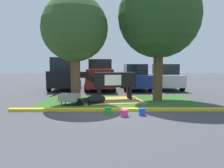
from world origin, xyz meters
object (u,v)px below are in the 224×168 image
wheelbarrow (70,98)px  bucket_pink (124,113)px  suv_black (65,74)px  calf_lying (95,100)px  person_handler (129,84)px  pickup_truck_maroon (100,75)px  cow_holstein (113,80)px  bucket_blue (142,112)px  shade_tree_left (75,29)px  bucket_green (108,110)px  sedan_silver (165,77)px  shade_tree_right (159,17)px  sedan_blue (135,77)px

wheelbarrow → bucket_pink: bearing=-41.1°
suv_black → calf_lying: bearing=-66.2°
person_handler → wheelbarrow: size_ratio=0.93×
bucket_pink → pickup_truck_maroon: bearing=98.6°
cow_holstein → bucket_blue: bearing=-72.4°
calf_lying → bucket_blue: bearing=-49.6°
shade_tree_left → cow_holstein: bearing=22.6°
calf_lying → bucket_green: size_ratio=4.18×
bucket_pink → sedan_silver: bearing=67.0°
calf_lying → shade_tree_right: bearing=17.8°
cow_holstein → bucket_pink: (0.41, -3.71, -1.00)m
suv_black → pickup_truck_maroon: 2.79m
bucket_green → sedan_blue: size_ratio=0.07×
calf_lying → person_handler: 3.01m
suv_black → pickup_truck_maroon: bearing=0.7°
wheelbarrow → pickup_truck_maroon: bearing=80.5°
calf_lying → bucket_blue: (2.00, -2.35, -0.09)m
shade_tree_left → sedan_blue: 7.46m
pickup_truck_maroon → sedan_blue: pickup_truck_maroon is taller
cow_holstein → person_handler: (0.99, 1.11, -0.34)m
calf_lying → shade_tree_left: bearing=159.1°
shade_tree_left → pickup_truck_maroon: bearing=81.1°
shade_tree_left → bucket_pink: shade_tree_left is taller
shade_tree_right → sedan_blue: bearing=97.3°
cow_holstein → sedan_silver: size_ratio=0.70×
person_handler → shade_tree_right: bearing=-39.1°
suv_black → sedan_silver: bearing=0.8°
bucket_blue → sedan_blue: bearing=85.4°
shade_tree_left → shade_tree_right: shade_tree_right is taller
person_handler → sedan_silver: 5.42m
pickup_truck_maroon → cow_holstein: bearing=-79.9°
wheelbarrow → suv_black: (-1.64, 6.81, 0.88)m
calf_lying → bucket_pink: calf_lying is taller
calf_lying → person_handler: (1.86, 2.30, 0.56)m
person_handler → wheelbarrow: person_handler is taller
bucket_blue → sedan_silver: sedan_silver is taller
bucket_pink → calf_lying: bearing=117.1°
wheelbarrow → bucket_blue: size_ratio=5.64×
shade_tree_right → pickup_truck_maroon: size_ratio=1.23×
bucket_green → sedan_blue: (2.04, 8.37, 0.84)m
shade_tree_left → wheelbarrow: bearing=-104.2°
shade_tree_left → pickup_truck_maroon: shade_tree_left is taller
cow_holstein → suv_black: 6.48m
bucket_blue → sedan_blue: sedan_blue is taller
bucket_blue → suv_black: (-4.86, 8.84, 1.12)m
bucket_blue → pickup_truck_maroon: pickup_truck_maroon is taller
cow_holstein → bucket_blue: 3.85m
wheelbarrow → bucket_green: (1.88, -1.81, -0.24)m
bucket_pink → sedan_silver: (3.86, 9.11, 0.85)m
person_handler → bucket_pink: bearing=-96.8°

